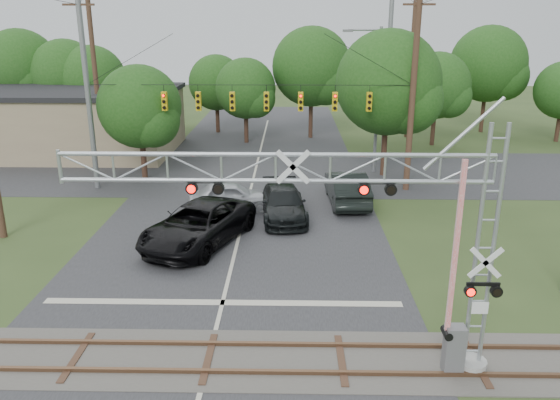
{
  "coord_description": "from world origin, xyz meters",
  "views": [
    {
      "loc": [
        2.45,
        -12.13,
        9.63
      ],
      "look_at": [
        2.05,
        7.5,
        3.31
      ],
      "focal_mm": 35.0,
      "sensor_mm": 36.0,
      "label": 1
    }
  ],
  "objects_px": {
    "traffic_signal_span": "(264,96)",
    "commercial_building": "(41,121)",
    "pickup_black": "(198,225)",
    "car_dark": "(283,203)",
    "sedan_silver": "(231,196)",
    "crossing_gantry": "(359,223)",
    "streetlight": "(375,93)"
  },
  "relations": [
    {
      "from": "streetlight",
      "to": "sedan_silver",
      "type": "bearing_deg",
      "value": -136.78
    },
    {
      "from": "car_dark",
      "to": "sedan_silver",
      "type": "relative_size",
      "value": 1.18
    },
    {
      "from": "crossing_gantry",
      "to": "car_dark",
      "type": "distance_m",
      "value": 13.81
    },
    {
      "from": "crossing_gantry",
      "to": "pickup_black",
      "type": "height_order",
      "value": "crossing_gantry"
    },
    {
      "from": "traffic_signal_span",
      "to": "sedan_silver",
      "type": "distance_m",
      "value": 6.51
    },
    {
      "from": "commercial_building",
      "to": "traffic_signal_span",
      "type": "bearing_deg",
      "value": -28.96
    },
    {
      "from": "traffic_signal_span",
      "to": "sedan_silver",
      "type": "bearing_deg",
      "value": -112.28
    },
    {
      "from": "traffic_signal_span",
      "to": "commercial_building",
      "type": "xyz_separation_m",
      "value": [
        -18.02,
        10.02,
        -3.19
      ]
    },
    {
      "from": "traffic_signal_span",
      "to": "pickup_black",
      "type": "bearing_deg",
      "value": -106.49
    },
    {
      "from": "pickup_black",
      "to": "car_dark",
      "type": "relative_size",
      "value": 1.23
    },
    {
      "from": "pickup_black",
      "to": "crossing_gantry",
      "type": "bearing_deg",
      "value": -35.85
    },
    {
      "from": "traffic_signal_span",
      "to": "pickup_black",
      "type": "height_order",
      "value": "traffic_signal_span"
    },
    {
      "from": "pickup_black",
      "to": "commercial_building",
      "type": "height_order",
      "value": "commercial_building"
    },
    {
      "from": "car_dark",
      "to": "streetlight",
      "type": "distance_m",
      "value": 12.04
    },
    {
      "from": "car_dark",
      "to": "commercial_building",
      "type": "bearing_deg",
      "value": 135.82
    },
    {
      "from": "car_dark",
      "to": "sedan_silver",
      "type": "bearing_deg",
      "value": 150.32
    },
    {
      "from": "crossing_gantry",
      "to": "sedan_silver",
      "type": "distance_m",
      "value": 15.69
    },
    {
      "from": "traffic_signal_span",
      "to": "car_dark",
      "type": "distance_m",
      "value": 7.27
    },
    {
      "from": "sedan_silver",
      "to": "commercial_building",
      "type": "xyz_separation_m",
      "value": [
        -16.38,
        14.01,
        1.68
      ]
    },
    {
      "from": "streetlight",
      "to": "pickup_black",
      "type": "bearing_deg",
      "value": -126.62
    },
    {
      "from": "sedan_silver",
      "to": "car_dark",
      "type": "bearing_deg",
      "value": -122.65
    },
    {
      "from": "car_dark",
      "to": "sedan_silver",
      "type": "distance_m",
      "value": 3.12
    },
    {
      "from": "crossing_gantry",
      "to": "car_dark",
      "type": "relative_size",
      "value": 2.19
    },
    {
      "from": "pickup_black",
      "to": "commercial_building",
      "type": "bearing_deg",
      "value": 150.82
    },
    {
      "from": "sedan_silver",
      "to": "crossing_gantry",
      "type": "bearing_deg",
      "value": -169.27
    },
    {
      "from": "crossing_gantry",
      "to": "commercial_building",
      "type": "xyz_separation_m",
      "value": [
        -21.45,
        28.38,
        -2.09
      ]
    },
    {
      "from": "traffic_signal_span",
      "to": "commercial_building",
      "type": "height_order",
      "value": "traffic_signal_span"
    },
    {
      "from": "crossing_gantry",
      "to": "commercial_building",
      "type": "height_order",
      "value": "crossing_gantry"
    },
    {
      "from": "sedan_silver",
      "to": "commercial_building",
      "type": "height_order",
      "value": "commercial_building"
    },
    {
      "from": "crossing_gantry",
      "to": "car_dark",
      "type": "xyz_separation_m",
      "value": [
        -2.22,
        13.1,
        -3.77
      ]
    },
    {
      "from": "pickup_black",
      "to": "streetlight",
      "type": "height_order",
      "value": "streetlight"
    },
    {
      "from": "streetlight",
      "to": "traffic_signal_span",
      "type": "bearing_deg",
      "value": -149.29
    }
  ]
}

